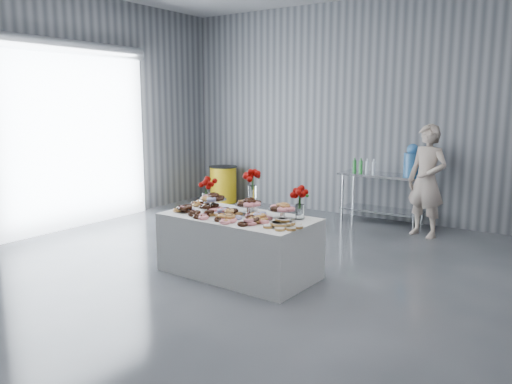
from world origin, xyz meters
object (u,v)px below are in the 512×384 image
display_table (239,245)px  trash_barrel (223,184)px  person (427,181)px  water_jug (412,162)px  prep_table (382,190)px

display_table → trash_barrel: (-3.05, 3.61, 0.02)m
display_table → person: person is taller
display_table → trash_barrel: bearing=130.2°
water_jug → trash_barrel: bearing=180.0°
person → water_jug: bearing=150.2°
person → prep_table: bearing=172.6°
display_table → water_jug: size_ratio=3.43×
display_table → water_jug: (1.02, 3.61, 0.77)m
water_jug → prep_table: bearing=180.0°
prep_table → person: bearing=-25.9°
water_jug → trash_barrel: water_jug is taller
prep_table → person: (0.88, -0.43, 0.29)m
water_jug → person: person is taller
prep_table → water_jug: 0.73m
display_table → prep_table: prep_table is taller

